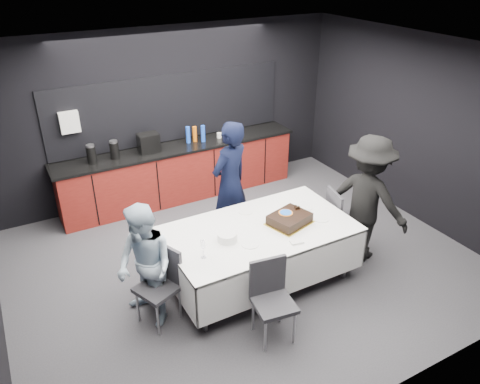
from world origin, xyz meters
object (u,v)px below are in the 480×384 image
object	(u,v)px
person_center	(230,184)
person_left	(145,267)
champagne_flute	(203,245)
chair_left	(162,279)
party_table	(259,237)
cake_assembly	(289,219)
chair_near	(271,294)
person_right	(367,199)
plate_stack	(227,237)
chair_right	(340,216)

from	to	relation	value
person_center	person_left	distance (m)	1.92
champagne_flute	chair_left	world-z (taller)	champagne_flute
party_table	champagne_flute	world-z (taller)	champagne_flute
cake_assembly	champagne_flute	bearing A→B (deg)	-173.67
chair_near	person_right	distance (m)	2.04
chair_near	person_center	distance (m)	1.99
plate_stack	chair_left	distance (m)	0.89
party_table	person_left	size ratio (longest dim) A/B	1.57
chair_left	chair_right	distance (m)	2.65
party_table	person_right	distance (m)	1.56
person_center	person_right	world-z (taller)	person_center
person_right	chair_near	bearing A→B (deg)	85.84
cake_assembly	plate_stack	size ratio (longest dim) A/B	2.60
party_table	person_right	world-z (taller)	person_right
plate_stack	chair_left	world-z (taller)	chair_left
person_right	champagne_flute	bearing A→B (deg)	67.04
party_table	person_right	xyz separation A→B (m)	(1.53, -0.22, 0.24)
cake_assembly	person_right	bearing A→B (deg)	-6.58
chair_right	person_center	size ratio (longest dim) A/B	0.51
party_table	person_center	bearing A→B (deg)	82.90
cake_assembly	chair_left	size ratio (longest dim) A/B	0.65
champagne_flute	person_left	size ratio (longest dim) A/B	0.15
party_table	champagne_flute	bearing A→B (deg)	-165.55
person_center	chair_left	bearing A→B (deg)	15.48
cake_assembly	chair_left	bearing A→B (deg)	179.31
chair_near	person_center	world-z (taller)	person_center
chair_left	person_left	size ratio (longest dim) A/B	0.62
party_table	person_right	bearing A→B (deg)	-8.06
party_table	person_left	world-z (taller)	person_left
plate_stack	chair_right	distance (m)	1.84
cake_assembly	chair_right	bearing A→B (deg)	8.44
chair_left	person_right	distance (m)	2.87
chair_right	person_right	bearing A→B (deg)	-55.56
chair_left	person_right	bearing A→B (deg)	-3.08
person_left	person_right	size ratio (longest dim) A/B	0.84
cake_assembly	champagne_flute	size ratio (longest dim) A/B	2.70
person_center	plate_stack	bearing A→B (deg)	39.13
cake_assembly	chair_right	world-z (taller)	cake_assembly
champagne_flute	person_right	distance (m)	2.39
plate_stack	person_left	size ratio (longest dim) A/B	0.16
chair_left	chair_near	distance (m)	1.24
champagne_flute	person_center	world-z (taller)	person_center
champagne_flute	person_left	bearing A→B (deg)	161.85
champagne_flute	chair_right	distance (m)	2.26
plate_stack	person_left	bearing A→B (deg)	178.24
chair_right	chair_near	bearing A→B (deg)	-151.56
plate_stack	champagne_flute	distance (m)	0.44
person_left	person_right	distance (m)	3.01
champagne_flute	chair_right	bearing A→B (deg)	7.25
cake_assembly	chair_near	distance (m)	1.13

